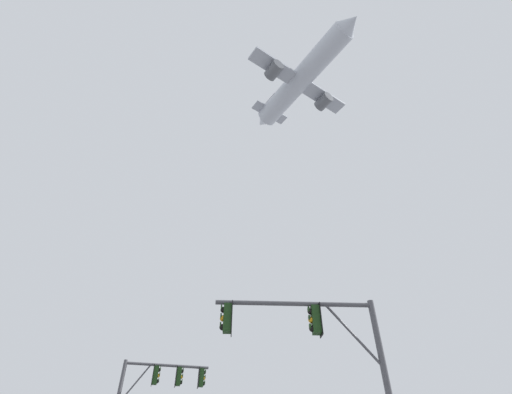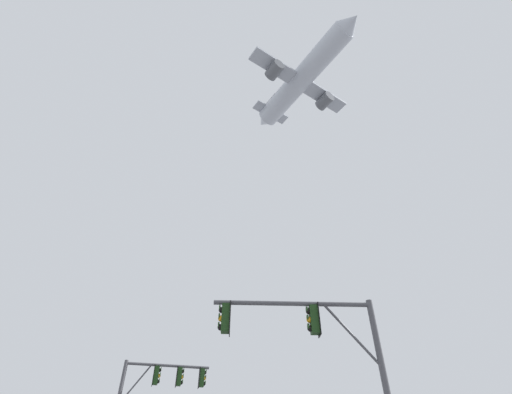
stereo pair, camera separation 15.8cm
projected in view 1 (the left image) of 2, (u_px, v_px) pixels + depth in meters
signal_pole_near at (322, 346)px, 11.12m from camera, size 5.33×0.53×5.95m
signal_pole_far at (155, 391)px, 18.78m from camera, size 4.55×1.05×6.19m
airplane at (301, 79)px, 50.01m from camera, size 14.91×19.31×5.69m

